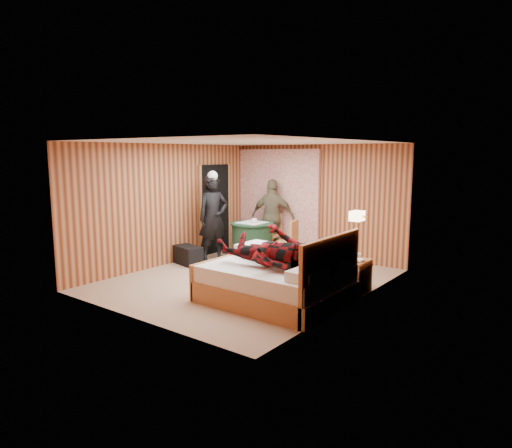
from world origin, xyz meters
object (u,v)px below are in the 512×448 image
Objects in this scene: chair_near at (289,239)px; man_on_bed at (271,241)px; round_table at (252,241)px; woman_standing at (213,218)px; wall_lamp at (357,216)px; duffel_bag at (188,255)px; bed at (278,280)px; nightstand at (354,276)px; chair_far at (271,231)px; man_at_table at (273,217)px.

man_on_bed is (1.17, -2.29, 0.46)m from chair_near.
woman_standing is (-0.58, -0.61, 0.51)m from round_table.
round_table is at bearing -21.66° from woman_standing.
wall_lamp is 3.85m from duffel_bag.
bed is at bearing -126.51° from wall_lamp.
nightstand is 0.85× the size of duffel_bag.
man_at_table is at bearing 74.93° from chair_far.
bed is 0.71m from man_on_bed.
chair_near is 2.15m from duffel_bag.
chair_far is at bearing -1.09° from woman_standing.
woman_standing is 1.08× the size of man_at_table.
nightstand is 2.94m from round_table.
bed is at bearing 97.33° from man_on_bed.
man_on_bed is at bearing -117.96° from nightstand.
wall_lamp is 3.47m from woman_standing.
man_at_table is (0.58, 1.39, -0.07)m from woman_standing.
round_table reaches higher than duffel_bag.
chair_far is 0.33m from man_at_table.
bed reaches higher than round_table.
chair_near is at bearing -43.26° from woman_standing.
nightstand is at bearing 125.22° from wall_lamp.
bed is 3.00m from duffel_bag.
bed is 2.27× the size of round_table.
man_at_table reaches higher than chair_far.
wall_lamp reaches higher than chair_far.
chair_near is (0.92, -0.65, 0.00)m from chair_far.
chair_far is 0.99× the size of chair_near.
round_table is at bearing 162.51° from wall_lamp.
round_table reaches higher than nightstand.
chair_far is at bearing 150.34° from wall_lamp.
nightstand is 3.30m from man_at_table.
duffel_bag is at bearing -175.18° from nightstand.
nightstand is 3.65m from duffel_bag.
bed is at bearing 106.98° from man_at_table.
bed is 1.19× the size of man_on_bed.
chair_near is at bearing 5.00° from round_table.
wall_lamp reaches higher than nightstand.
man_on_bed is (2.08, -2.21, 0.59)m from round_table.
duffel_bag is 0.36× the size of woman_standing.
round_table is 0.54× the size of man_at_table.
man_at_table is (0.01, 0.05, 0.32)m from chair_far.
wall_lamp is 0.28× the size of chair_far.
chair_far reaches higher than duffel_bag.
woman_standing is at bearing -118.76° from chair_far.
wall_lamp is at bearing -54.78° from nightstand.
bed is 3.13× the size of duffel_bag.
bed is 2.25× the size of chair_near.
round_table is 0.90m from man_at_table.
bed reaches higher than duffel_bag.
chair_near is at bearing 122.86° from man_at_table.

